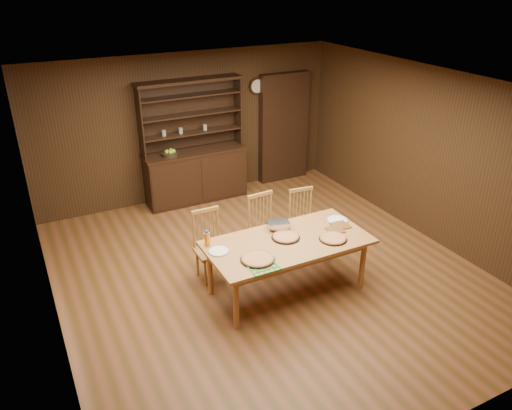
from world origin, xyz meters
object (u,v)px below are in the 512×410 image
dining_table (288,246)px  chair_center (264,226)px  chair_left (209,242)px  chair_right (303,218)px  juice_bottle (207,239)px  china_hutch (195,169)px

dining_table → chair_center: 0.83m
chair_left → chair_right: 1.52m
chair_left → chair_center: 0.85m
chair_left → juice_bottle: bearing=-113.2°
china_hutch → chair_left: 2.54m
china_hutch → chair_right: 2.51m
dining_table → china_hutch: bearing=90.4°
china_hutch → juice_bottle: china_hutch is taller
dining_table → chair_left: size_ratio=2.11×
china_hutch → juice_bottle: bearing=-107.8°
chair_center → chair_right: chair_center is taller
dining_table → chair_right: 1.15m
juice_bottle → chair_right: bearing=16.0°
juice_bottle → china_hutch: bearing=72.2°
chair_right → chair_left: bearing=-171.4°
chair_right → china_hutch: bearing=114.9°
china_hutch → chair_center: size_ratio=2.11×
chair_right → dining_table: bearing=-125.2°
china_hutch → juice_bottle: 3.03m
chair_center → juice_bottle: 1.17m
chair_center → china_hutch: bearing=88.6°
chair_right → juice_bottle: (-1.70, -0.49, 0.34)m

